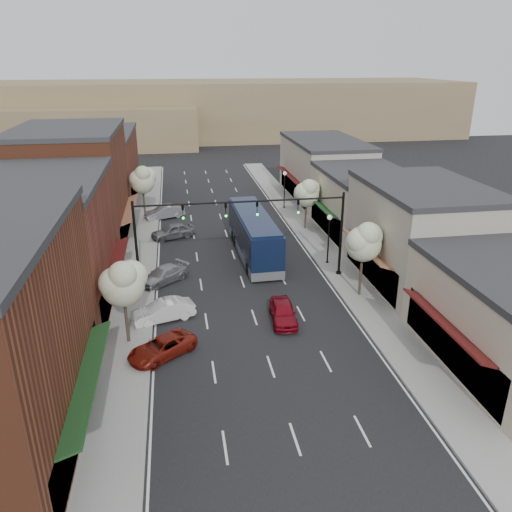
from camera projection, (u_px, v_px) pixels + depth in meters
name	position (u px, v px, depth m)	size (l,w,h in m)	color
ground	(259.00, 332.00, 32.54)	(160.00, 160.00, 0.00)	black
sidewalk_left	(141.00, 242.00, 48.21)	(2.80, 73.00, 0.15)	gray
sidewalk_right	(310.00, 233.00, 50.76)	(2.80, 73.00, 0.15)	gray
curb_left	(156.00, 242.00, 48.42)	(0.25, 73.00, 0.17)	gray
curb_right	(296.00, 234.00, 50.54)	(0.25, 73.00, 0.17)	gray
bldg_left_midnear	(40.00, 246.00, 34.18)	(10.14, 14.10, 9.40)	brown
bldg_left_midfar	(74.00, 187.00, 46.75)	(10.14, 14.10, 10.90)	brown
bldg_left_far	(98.00, 167.00, 61.89)	(10.14, 18.10, 8.40)	brown
bldg_right_midnear	(420.00, 234.00, 38.68)	(9.14, 12.10, 7.90)	#A39B8C
bldg_right_midfar	(364.00, 203.00, 49.96)	(9.14, 12.10, 6.40)	#B9A893
bldg_right_far	(324.00, 170.00, 62.63)	(9.14, 16.10, 7.40)	#A39B8C
hill_far	(192.00, 109.00, 112.90)	(120.00, 30.00, 12.00)	#7A6647
hill_near	(69.00, 127.00, 98.85)	(50.00, 20.00, 8.00)	#7A6647
signal_mast_right	(313.00, 223.00, 39.03)	(8.22, 0.46, 7.00)	black
signal_mast_left	(167.00, 231.00, 37.33)	(8.22, 0.46, 7.00)	black
tree_right_near	(364.00, 241.00, 35.78)	(2.85, 2.65, 5.95)	#47382B
tree_right_far	(307.00, 192.00, 50.63)	(2.85, 2.65, 5.43)	#47382B
tree_left_near	(123.00, 282.00, 29.68)	(2.85, 2.65, 5.69)	#47382B
tree_left_far	(143.00, 179.00, 53.40)	(2.85, 2.65, 6.13)	#47382B
lamp_post_near	(329.00, 231.00, 42.25)	(0.44, 0.44, 4.44)	black
lamp_post_far	(285.00, 184.00, 58.30)	(0.44, 0.44, 4.44)	black
coach_bus	(254.00, 234.00, 44.62)	(3.08, 12.69, 3.86)	#0D1835
red_hatchback	(283.00, 312.00, 33.62)	(1.64, 4.07, 1.39)	maroon
parked_car_a	(162.00, 347.00, 29.68)	(1.97, 4.26, 1.19)	maroon
parked_car_b	(163.00, 311.00, 33.78)	(1.47, 4.22, 1.39)	silver
parked_car_c	(163.00, 275.00, 39.52)	(1.80, 4.42, 1.28)	gray
parked_car_d	(173.00, 231.00, 49.32)	(1.74, 4.33, 1.48)	slate
parked_car_e	(165.00, 212.00, 55.47)	(1.53, 4.38, 1.44)	#9D9DA2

